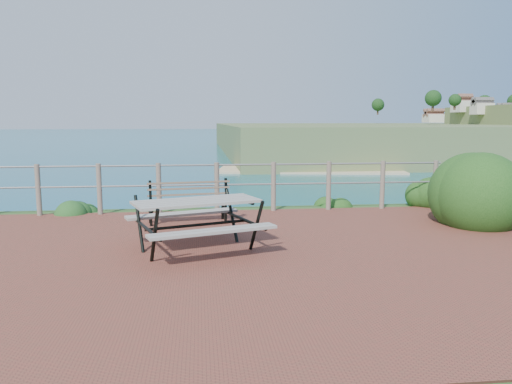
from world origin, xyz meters
TOP-DOWN VIEW (x-y plane):
  - ground at (0.00, 0.00)m, footprint 10.00×7.00m
  - ocean at (0.00, 200.00)m, footprint 1200.00×1200.00m
  - safety_railing at (0.00, 3.35)m, footprint 9.40×0.10m
  - picnic_table at (-0.39, 0.33)m, footprint 1.86×1.43m
  - park_bench at (-0.56, 2.34)m, footprint 1.48×0.57m
  - shrub_right_front at (4.97, 1.89)m, footprint 1.62×1.62m
  - shrub_right_edge at (4.70, 3.71)m, footprint 0.94×0.94m
  - shrub_lip_west at (-2.70, 3.62)m, footprint 0.69×0.69m
  - shrub_lip_east at (2.59, 3.95)m, footprint 0.66×0.66m

SIDE VIEW (x-z plane):
  - ground at x=0.00m, z-range -0.06..0.06m
  - ocean at x=0.00m, z-range 0.00..0.00m
  - shrub_right_front at x=4.97m, z-range -1.15..1.15m
  - shrub_right_edge at x=4.70m, z-range -0.68..0.68m
  - shrub_lip_west at x=-2.70m, z-range -0.20..0.20m
  - shrub_lip_east at x=2.59m, z-range -0.18..0.18m
  - picnic_table at x=-0.39m, z-range 0.10..0.83m
  - park_bench at x=-0.56m, z-range 0.13..0.94m
  - safety_railing at x=0.00m, z-range 0.07..1.07m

